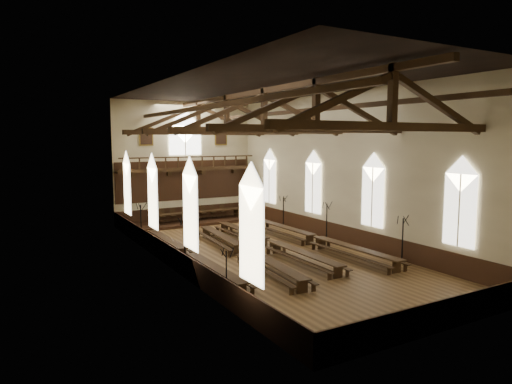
% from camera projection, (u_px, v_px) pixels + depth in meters
% --- Properties ---
extents(ground, '(26.00, 26.00, 0.00)m').
position_uv_depth(ground, '(264.00, 253.00, 27.75)').
color(ground, brown).
rests_on(ground, ground).
extents(room_walls, '(26.00, 26.00, 26.00)m').
position_uv_depth(room_walls, '(264.00, 147.00, 27.01)').
color(room_walls, beige).
rests_on(room_walls, ground).
extents(wainscot_band, '(12.00, 26.00, 1.20)m').
position_uv_depth(wainscot_band, '(264.00, 243.00, 27.68)').
color(wainscot_band, '#351C0F').
rests_on(wainscot_band, ground).
extents(side_windows, '(11.85, 19.80, 4.50)m').
position_uv_depth(side_windows, '(264.00, 192.00, 27.32)').
color(side_windows, white).
rests_on(side_windows, room_walls).
extents(end_window, '(2.80, 0.12, 3.80)m').
position_uv_depth(end_window, '(185.00, 135.00, 38.04)').
color(end_window, white).
rests_on(end_window, room_walls).
extents(minstrels_gallery, '(11.80, 1.24, 3.70)m').
position_uv_depth(minstrels_gallery, '(187.00, 175.00, 38.22)').
color(minstrels_gallery, '#352310').
rests_on(minstrels_gallery, room_walls).
extents(portraits, '(7.75, 0.09, 1.45)m').
position_uv_depth(portraits, '(185.00, 137.00, 38.05)').
color(portraits, brown).
rests_on(portraits, room_walls).
extents(roof_trusses, '(11.70, 25.70, 2.80)m').
position_uv_depth(roof_trusses, '(264.00, 117.00, 26.80)').
color(roof_trusses, '#352310').
rests_on(roof_trusses, room_walls).
extents(refectory_row_a, '(1.37, 13.59, 0.66)m').
position_uv_depth(refectory_row_a, '(188.00, 254.00, 25.68)').
color(refectory_row_a, '#352310').
rests_on(refectory_row_a, ground).
extents(refectory_row_b, '(1.96, 14.01, 0.70)m').
position_uv_depth(refectory_row_b, '(244.00, 250.00, 26.48)').
color(refectory_row_b, '#352310').
rests_on(refectory_row_b, ground).
extents(refectory_row_c, '(1.45, 13.84, 0.69)m').
position_uv_depth(refectory_row_c, '(270.00, 242.00, 28.39)').
color(refectory_row_c, '#352310').
rests_on(refectory_row_c, ground).
extents(refectory_row_d, '(1.58, 14.26, 0.73)m').
position_uv_depth(refectory_row_d, '(316.00, 238.00, 29.36)').
color(refectory_row_d, '#352310').
rests_on(refectory_row_d, ground).
extents(dais, '(11.40, 3.14, 0.21)m').
position_uv_depth(dais, '(197.00, 222.00, 37.74)').
color(dais, '#351C0F').
rests_on(dais, ground).
extents(high_table, '(8.11, 1.17, 0.76)m').
position_uv_depth(high_table, '(197.00, 213.00, 37.65)').
color(high_table, '#352310').
rests_on(high_table, dais).
extents(high_chairs, '(5.85, 0.46, 1.03)m').
position_uv_depth(high_chairs, '(193.00, 212.00, 38.34)').
color(high_chairs, '#352310').
rests_on(high_chairs, dais).
extents(candelabrum_left_near, '(0.69, 0.66, 2.29)m').
position_uv_depth(candelabrum_left_near, '(226.00, 284.00, 19.62)').
color(candelabrum_left_near, black).
rests_on(candelabrum_left_near, ground).
extents(candelabrum_left_mid, '(0.88, 0.83, 2.90)m').
position_uv_depth(candelabrum_left_mid, '(185.00, 255.00, 23.85)').
color(candelabrum_left_mid, black).
rests_on(candelabrum_left_mid, ground).
extents(candelabrum_left_far, '(0.74, 0.80, 2.63)m').
position_uv_depth(candelabrum_left_far, '(141.00, 230.00, 30.94)').
color(candelabrum_left_far, black).
rests_on(candelabrum_left_far, ground).
extents(candelabrum_right_near, '(0.79, 0.81, 2.69)m').
position_uv_depth(candelabrum_right_near, '(402.00, 249.00, 25.42)').
color(candelabrum_right_near, black).
rests_on(candelabrum_right_near, ground).
extents(candelabrum_right_mid, '(0.71, 0.82, 2.67)m').
position_uv_depth(candelabrum_right_mid, '(327.00, 229.00, 31.20)').
color(candelabrum_right_mid, black).
rests_on(candelabrum_right_mid, ground).
extents(candelabrum_right_far, '(0.74, 0.74, 2.50)m').
position_uv_depth(candelabrum_right_far, '(283.00, 218.00, 35.87)').
color(candelabrum_right_far, black).
rests_on(candelabrum_right_far, ground).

